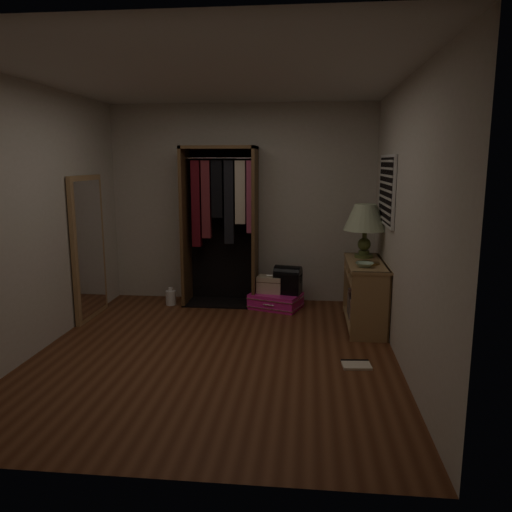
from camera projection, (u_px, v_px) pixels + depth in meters
name	position (u px, v px, depth m)	size (l,w,h in m)	color
ground	(216.00, 353.00, 4.92)	(4.00, 4.00, 0.00)	#582D19
room_walls	(222.00, 200.00, 4.67)	(3.52, 4.02, 2.60)	beige
console_bookshelf	(365.00, 291.00, 5.69)	(0.42, 1.12, 0.75)	#9C774B
open_wardrobe	(222.00, 213.00, 6.45)	(0.95, 0.50, 2.05)	brown
floor_mirror	(89.00, 248.00, 5.91)	(0.06, 0.80, 1.70)	#A47C4F
pink_suitcase	(276.00, 301.00, 6.41)	(0.74, 0.64, 0.19)	#E41B90
train_case	(270.00, 284.00, 6.42)	(0.35, 0.27, 0.23)	#C4B596
black_bag	(288.00, 279.00, 6.36)	(0.37, 0.28, 0.36)	black
table_lamp	(365.00, 219.00, 5.77)	(0.66, 0.66, 0.62)	#455529
brass_tray	(367.00, 263.00, 5.49)	(0.34, 0.34, 0.02)	olive
ceramic_bowl	(365.00, 265.00, 5.31)	(0.19, 0.19, 0.05)	#99B89A
white_jug	(171.00, 297.00, 6.55)	(0.16, 0.16, 0.23)	white
floor_book	(356.00, 364.00, 4.61)	(0.28, 0.23, 0.02)	beige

